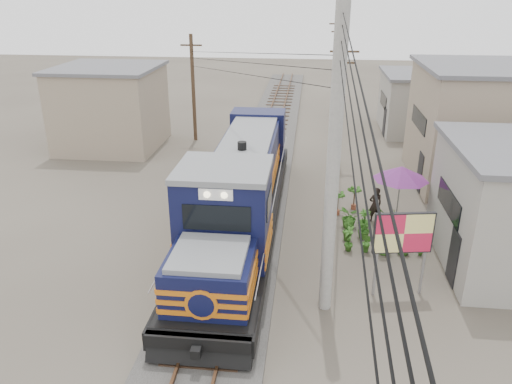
# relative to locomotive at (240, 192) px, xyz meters

# --- Properties ---
(ground) EXTENTS (120.00, 120.00, 0.00)m
(ground) POSITION_rel_locomotive_xyz_m (0.00, -4.62, -1.82)
(ground) COLOR #473F35
(ground) RESTS_ON ground
(ballast) EXTENTS (3.60, 70.00, 0.16)m
(ballast) POSITION_rel_locomotive_xyz_m (0.00, 5.38, -1.74)
(ballast) COLOR #595651
(ballast) RESTS_ON ground
(track) EXTENTS (1.15, 70.00, 0.12)m
(track) POSITION_rel_locomotive_xyz_m (0.00, 5.38, -1.56)
(track) COLOR #51331E
(track) RESTS_ON ground
(locomotive) EXTENTS (3.13, 17.05, 4.22)m
(locomotive) POSITION_rel_locomotive_xyz_m (0.00, 0.00, 0.00)
(locomotive) COLOR black
(locomotive) RESTS_ON ground
(utility_pole_main) EXTENTS (0.40, 0.40, 10.00)m
(utility_pole_main) POSITION_rel_locomotive_xyz_m (3.50, -5.12, 3.18)
(utility_pole_main) COLOR #9E9B93
(utility_pole_main) RESTS_ON ground
(wooden_pole_mid) EXTENTS (1.60, 0.24, 7.00)m
(wooden_pole_mid) POSITION_rel_locomotive_xyz_m (4.50, 9.38, 1.85)
(wooden_pole_mid) COLOR #4C3826
(wooden_pole_mid) RESTS_ON ground
(wooden_pole_far) EXTENTS (1.60, 0.24, 7.50)m
(wooden_pole_far) POSITION_rel_locomotive_xyz_m (4.80, 23.38, 2.11)
(wooden_pole_far) COLOR #4C3826
(wooden_pole_far) RESTS_ON ground
(wooden_pole_left) EXTENTS (1.60, 0.24, 7.00)m
(wooden_pole_left) POSITION_rel_locomotive_xyz_m (-5.00, 13.38, 1.85)
(wooden_pole_left) COLOR #4C3826
(wooden_pole_left) RESTS_ON ground
(power_lines) EXTENTS (9.65, 19.00, 3.30)m
(power_lines) POSITION_rel_locomotive_xyz_m (-0.14, 3.87, 5.74)
(power_lines) COLOR black
(power_lines) RESTS_ON ground
(shophouse_mid) EXTENTS (8.40, 7.35, 6.20)m
(shophouse_mid) POSITION_rel_locomotive_xyz_m (12.50, 7.38, 1.29)
(shophouse_mid) COLOR gray
(shophouse_mid) RESTS_ON ground
(shophouse_back) EXTENTS (6.30, 6.30, 4.20)m
(shophouse_back) POSITION_rel_locomotive_xyz_m (11.00, 17.38, 0.29)
(shophouse_back) COLOR gray
(shophouse_back) RESTS_ON ground
(shophouse_left) EXTENTS (6.30, 6.30, 5.20)m
(shophouse_left) POSITION_rel_locomotive_xyz_m (-10.00, 11.38, 0.79)
(shophouse_left) COLOR gray
(shophouse_left) RESTS_ON ground
(billboard) EXTENTS (1.98, 0.45, 3.08)m
(billboard) POSITION_rel_locomotive_xyz_m (5.97, -4.12, 0.44)
(billboard) COLOR #99999E
(billboard) RESTS_ON ground
(market_umbrella) EXTENTS (2.95, 2.95, 2.65)m
(market_umbrella) POSITION_rel_locomotive_xyz_m (6.79, 1.67, 0.51)
(market_umbrella) COLOR black
(market_umbrella) RESTS_ON ground
(vendor) EXTENTS (0.66, 0.52, 1.61)m
(vendor) POSITION_rel_locomotive_xyz_m (5.82, 1.69, -1.02)
(vendor) COLOR black
(vendor) RESTS_ON ground
(plant_nursery) EXTENTS (3.41, 3.20, 1.10)m
(plant_nursery) POSITION_rel_locomotive_xyz_m (5.62, -0.11, -1.35)
(plant_nursery) COLOR #2D601B
(plant_nursery) RESTS_ON ground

